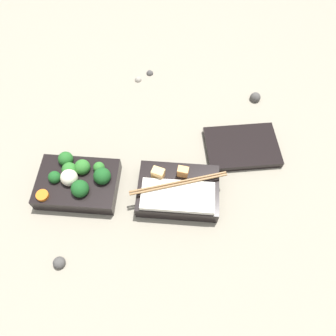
{
  "coord_description": "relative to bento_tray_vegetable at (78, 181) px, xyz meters",
  "views": [
    {
      "loc": [
        0.13,
        -0.32,
        0.69
      ],
      "look_at": [
        0.1,
        0.05,
        0.04
      ],
      "focal_mm": 35.0,
      "sensor_mm": 36.0,
      "label": 1
    }
  ],
  "objects": [
    {
      "name": "pebble_2",
      "position": [
        0.42,
        0.3,
        -0.02
      ],
      "size": [
        0.03,
        0.03,
        0.03
      ],
      "primitive_type": "sphere",
      "color": "#474442",
      "rests_on": "ground_plane"
    },
    {
      "name": "bento_tray_vegetable",
      "position": [
        0.0,
        0.0,
        0.0
      ],
      "size": [
        0.18,
        0.13,
        0.07
      ],
      "color": "black",
      "rests_on": "ground_plane"
    },
    {
      "name": "pebble_1",
      "position": [
        -0.01,
        -0.18,
        -0.02
      ],
      "size": [
        0.03,
        0.03,
        0.03
      ],
      "primitive_type": "sphere",
      "color": "#474442",
      "rests_on": "ground_plane"
    },
    {
      "name": "pebble_3",
      "position": [
        0.12,
        0.38,
        -0.02
      ],
      "size": [
        0.02,
        0.02,
        0.02
      ],
      "primitive_type": "sphere",
      "color": "#474442",
      "rests_on": "ground_plane"
    },
    {
      "name": "bento_lid",
      "position": [
        0.38,
        0.13,
        -0.02
      ],
      "size": [
        0.2,
        0.15,
        0.02
      ],
      "primitive_type": "cube",
      "rotation": [
        0.0,
        0.0,
        0.16
      ],
      "color": "black",
      "rests_on": "ground_plane"
    },
    {
      "name": "ground_plane",
      "position": [
        0.11,
        -0.0,
        -0.03
      ],
      "size": [
        3.0,
        3.0,
        0.0
      ],
      "primitive_type": "plane",
      "color": "gray"
    },
    {
      "name": "pebble_0",
      "position": [
        0.09,
        0.35,
        -0.02
      ],
      "size": [
        0.02,
        0.02,
        0.02
      ],
      "primitive_type": "sphere",
      "color": "gray",
      "rests_on": "ground_plane"
    },
    {
      "name": "bento_tray_rice",
      "position": [
        0.23,
        -0.0,
        -0.0
      ],
      "size": [
        0.21,
        0.13,
        0.07
      ],
      "color": "black",
      "rests_on": "ground_plane"
    }
  ]
}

